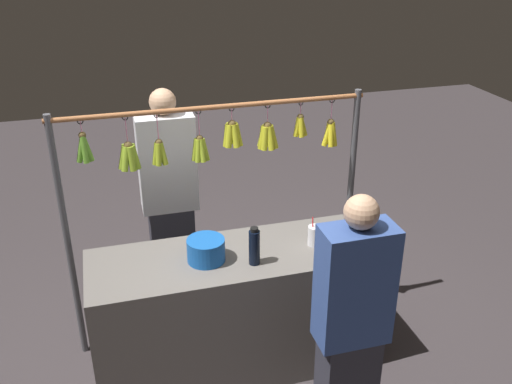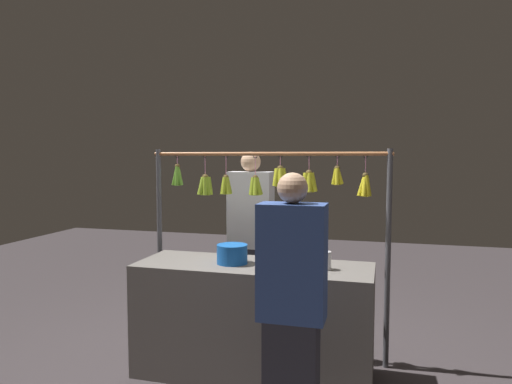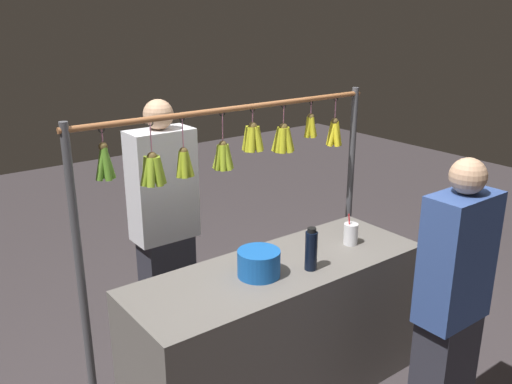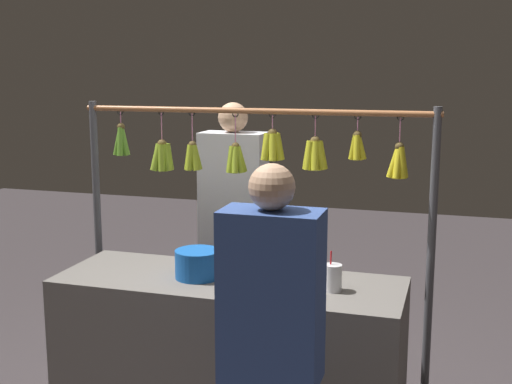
{
  "view_description": "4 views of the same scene",
  "coord_description": "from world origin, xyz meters",
  "views": [
    {
      "loc": [
        0.68,
        2.95,
        2.74
      ],
      "look_at": [
        -0.16,
        0.0,
        1.27
      ],
      "focal_mm": 39.82,
      "sensor_mm": 36.0,
      "label": 1
    },
    {
      "loc": [
        -0.94,
        3.35,
        1.68
      ],
      "look_at": [
        -0.02,
        0.0,
        1.41
      ],
      "focal_mm": 32.84,
      "sensor_mm": 36.0,
      "label": 2
    },
    {
      "loc": [
        1.78,
        2.13,
        2.22
      ],
      "look_at": [
        0.16,
        0.0,
        1.33
      ],
      "focal_mm": 38.28,
      "sensor_mm": 36.0,
      "label": 3
    },
    {
      "loc": [
        -1.1,
        3.11,
        1.92
      ],
      "look_at": [
        -0.15,
        0.0,
        1.32
      ],
      "focal_mm": 47.14,
      "sensor_mm": 36.0,
      "label": 4
    }
  ],
  "objects": [
    {
      "name": "market_counter",
      "position": [
        0.0,
        0.0,
        0.43
      ],
      "size": [
        1.78,
        0.62,
        0.86
      ],
      "primitive_type": "cube",
      "color": "#66605B",
      "rests_on": "ground"
    },
    {
      "name": "display_rack",
      "position": [
        -0.0,
        -0.4,
        1.29
      ],
      "size": [
        2.02,
        0.14,
        1.74
      ],
      "color": "#4C4C51",
      "rests_on": "ground"
    },
    {
      "name": "blue_bucket",
      "position": [
        0.16,
        0.02,
        0.93
      ],
      "size": [
        0.23,
        0.23,
        0.15
      ],
      "primitive_type": "cylinder",
      "color": "#1858B2",
      "rests_on": "market_counter"
    },
    {
      "name": "vendor_person",
      "position": [
        0.26,
        -0.85,
        0.85
      ],
      "size": [
        0.41,
        0.22,
        1.72
      ],
      "color": "#2D2D38",
      "rests_on": "ground"
    },
    {
      "name": "customer_person",
      "position": [
        -0.45,
        0.8,
        0.78
      ],
      "size": [
        0.38,
        0.2,
        1.59
      ],
      "color": "#2D2D38",
      "rests_on": "ground"
    },
    {
      "name": "water_bottle",
      "position": [
        -0.11,
        0.13,
        0.98
      ],
      "size": [
        0.07,
        0.07,
        0.25
      ],
      "color": "black",
      "rests_on": "market_counter"
    },
    {
      "name": "drink_cup",
      "position": [
        -0.54,
        0.03,
        0.93
      ],
      "size": [
        0.09,
        0.09,
        0.2
      ],
      "color": "silver",
      "rests_on": "market_counter"
    }
  ]
}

